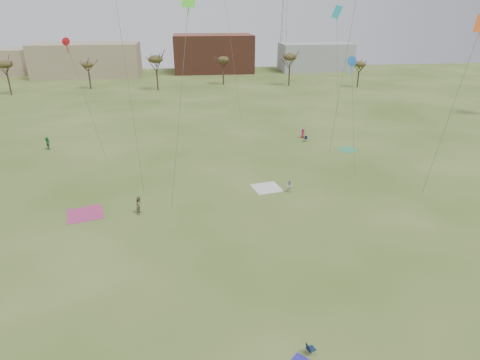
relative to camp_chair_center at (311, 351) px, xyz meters
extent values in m
plane|color=#385219|center=(-2.45, 3.66, -0.26)|extent=(260.00, 260.00, 0.00)
imported|color=#837553|center=(-12.48, 20.90, 0.73)|extent=(0.99, 1.13, 1.97)
imported|color=silver|center=(4.56, 23.98, 0.54)|extent=(0.96, 0.87, 1.60)
imported|color=#277632|center=(-28.58, 44.47, 0.70)|extent=(1.03, 1.87, 1.92)
imported|color=#AB1D44|center=(12.06, 45.12, 0.51)|extent=(0.89, 0.77, 1.54)
cube|color=white|center=(2.12, 25.59, -0.26)|extent=(3.75, 3.75, 0.03)
cube|color=#B4376B|center=(-18.29, 21.44, -0.26)|extent=(4.40, 4.40, 0.03)
cube|color=#389C62|center=(17.14, 38.09, -0.26)|extent=(3.27, 3.27, 0.03)
cube|color=#132036|center=(0.02, 0.01, 0.16)|extent=(0.63, 0.63, 0.04)
cube|color=#132036|center=(-0.20, -0.06, 0.39)|extent=(0.28, 0.52, 0.44)
cube|color=#121832|center=(11.90, 43.07, 0.16)|extent=(0.71, 0.71, 0.04)
cube|color=#121832|center=(12.05, 43.24, 0.39)|extent=(0.46, 0.43, 0.44)
cylinder|color=#4C4C51|center=(19.75, 19.24, 9.64)|extent=(2.17, 0.98, 18.00)
cube|color=teal|center=(19.98, 55.63, 19.22)|extent=(1.08, 1.08, 2.11)
cube|color=teal|center=(19.98, 55.63, 18.48)|extent=(0.08, 0.08, 1.90)
cylinder|color=#4C4C51|center=(20.62, 54.81, 9.93)|extent=(1.33, 1.71, 18.58)
cube|color=#4FEC29|center=(-6.25, 23.37, 20.21)|extent=(0.08, 0.08, 1.75)
cylinder|color=#4C4C51|center=(-7.68, 21.56, 10.76)|extent=(2.91, 3.68, 20.26)
cone|color=red|center=(-21.24, 35.90, 16.11)|extent=(0.98, 0.07, 0.98)
cube|color=red|center=(-21.24, 35.90, 15.49)|extent=(0.08, 0.08, 1.61)
cylinder|color=#4C4C51|center=(-19.71, 35.51, 8.38)|extent=(3.09, 0.83, 15.48)
cylinder|color=#4C4C51|center=(1.12, 51.19, 11.35)|extent=(2.87, 0.44, 21.42)
cylinder|color=#4C4C51|center=(13.51, 33.48, 12.16)|extent=(1.20, 2.03, 23.04)
cone|color=blue|center=(13.53, 31.09, 13.81)|extent=(1.25, 0.09, 1.25)
cube|color=blue|center=(13.53, 31.09, 13.02)|extent=(0.08, 0.08, 2.04)
cylinder|color=#4C4C51|center=(13.42, 28.49, 7.23)|extent=(0.27, 5.23, 13.19)
cylinder|color=#4C4C51|center=(-12.86, 25.04, 11.76)|extent=(1.07, 1.07, 22.23)
cylinder|color=#3A2B1E|center=(-50.45, 89.66, 2.29)|extent=(0.40, 0.40, 5.10)
ellipsoid|color=#473D1E|center=(-50.45, 89.66, 7.22)|extent=(3.57, 3.57, 1.87)
cylinder|color=#3A2B1E|center=(-32.45, 95.66, 1.90)|extent=(0.40, 0.40, 4.32)
ellipsoid|color=#473D1E|center=(-32.45, 95.66, 6.08)|extent=(3.02, 3.02, 1.58)
cylinder|color=#3A2B1E|center=(-14.45, 91.66, 2.44)|extent=(0.40, 0.40, 5.40)
ellipsoid|color=#473D1E|center=(-14.45, 91.66, 7.66)|extent=(3.78, 3.78, 1.98)
cylinder|color=#3A2B1E|center=(3.55, 97.66, 2.08)|extent=(0.40, 0.40, 4.68)
ellipsoid|color=#473D1E|center=(3.55, 97.66, 6.60)|extent=(3.28, 3.28, 1.72)
cylinder|color=#3A2B1E|center=(21.55, 93.66, 2.38)|extent=(0.40, 0.40, 5.28)
ellipsoid|color=#473D1E|center=(21.55, 93.66, 7.48)|extent=(3.70, 3.70, 1.94)
cylinder|color=#3A2B1E|center=(39.55, 88.66, 1.84)|extent=(0.40, 0.40, 4.20)
ellipsoid|color=#473D1E|center=(39.55, 88.66, 5.90)|extent=(2.94, 2.94, 1.54)
cube|color=#937F60|center=(-37.45, 118.66, 4.74)|extent=(32.00, 14.00, 10.00)
cube|color=brown|center=(2.55, 123.66, 5.74)|extent=(26.00, 16.00, 12.00)
cube|color=gray|center=(37.55, 121.66, 4.24)|extent=(24.00, 12.00, 9.00)
cylinder|color=#9EA3A8|center=(28.45, 128.66, 18.74)|extent=(0.16, 0.16, 38.00)
cylinder|color=#9EA3A8|center=(27.10, 129.44, 18.74)|extent=(0.16, 0.16, 38.00)
cylinder|color=#9EA3A8|center=(27.10, 127.88, 18.74)|extent=(0.16, 0.16, 38.00)
camera|label=1|loc=(-6.92, -18.54, 19.95)|focal=30.36mm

